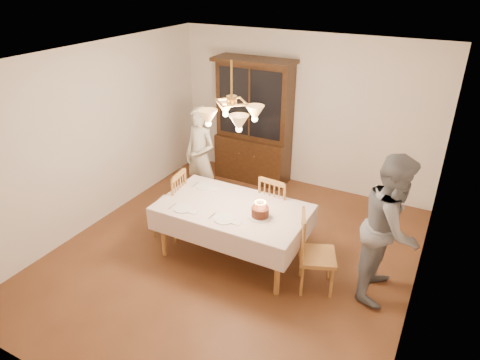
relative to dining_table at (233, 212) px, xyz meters
The scene contains 14 objects.
ground 0.68m from the dining_table, ahead, with size 5.00×5.00×0.00m, color #562E18.
room_shell 0.90m from the dining_table, ahead, with size 5.00×5.00×5.00m.
dining_table is the anchor object (origin of this frame).
china_hutch 2.42m from the dining_table, 109.94° to the left, with size 1.38×0.54×2.16m.
chair_far_side 0.78m from the dining_table, 62.44° to the left, with size 0.48×0.46×1.00m.
chair_left_end 1.08m from the dining_table, behind, with size 0.48×0.50×1.00m.
chair_right_end 1.20m from the dining_table, ahead, with size 0.56×0.57×1.00m.
elderly_woman 1.55m from the dining_table, 137.97° to the left, with size 0.59×0.39×1.62m, color beige.
adult_in_grey 1.93m from the dining_table, ahead, with size 0.86×0.67×1.77m, color slate.
birthday_cake 0.44m from the dining_table, ahead, with size 0.30×0.30×0.21m.
place_setting_near_left 0.62m from the dining_table, 145.64° to the right, with size 0.38×0.23×0.02m.
place_setting_near_right 0.34m from the dining_table, 77.07° to the right, with size 0.41×0.26×0.02m.
place_setting_far_left 0.65m from the dining_table, 153.45° to the left, with size 0.39×0.24×0.02m.
chandelier 1.29m from the dining_table, 155.46° to the right, with size 0.62×0.62×0.73m.
Camera 1 is at (2.29, -4.12, 3.52)m, focal length 32.00 mm.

